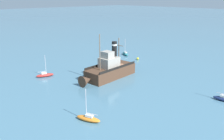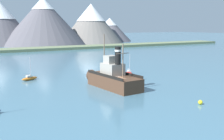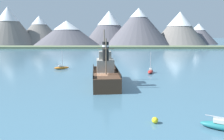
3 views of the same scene
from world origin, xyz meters
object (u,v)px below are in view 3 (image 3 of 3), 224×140
(sailboat_red, at_px, (149,71))
(old_tugboat, at_px, (104,74))
(sailboat_orange, at_px, (60,68))
(sailboat_teal, at_px, (220,125))
(mooring_buoy, at_px, (154,120))

(sailboat_red, bearing_deg, old_tugboat, -136.13)
(sailboat_orange, bearing_deg, sailboat_red, -12.68)
(old_tugboat, height_order, sailboat_teal, old_tugboat)
(old_tugboat, height_order, sailboat_orange, old_tugboat)
(sailboat_orange, distance_m, mooring_buoy, 35.74)
(sailboat_teal, bearing_deg, old_tugboat, 123.98)
(sailboat_orange, height_order, mooring_buoy, sailboat_orange)
(mooring_buoy, bearing_deg, sailboat_teal, -12.74)
(old_tugboat, height_order, sailboat_red, old_tugboat)
(sailboat_orange, bearing_deg, old_tugboat, -51.43)
(old_tugboat, distance_m, sailboat_teal, 21.41)
(old_tugboat, xyz_separation_m, sailboat_orange, (-11.81, 14.81, -1.40))
(old_tugboat, xyz_separation_m, mooring_buoy, (5.76, -16.32, -1.50))
(sailboat_red, xyz_separation_m, sailboat_orange, (-22.05, 4.96, 0.00))
(sailboat_orange, relative_size, mooring_buoy, 7.37)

